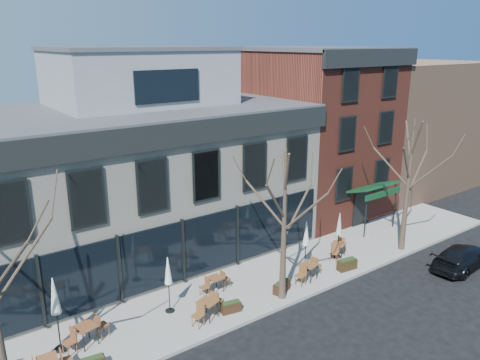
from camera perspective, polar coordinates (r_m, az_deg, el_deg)
ground at (r=23.70m, az=-6.90°, el=-12.63°), size 120.00×120.00×0.00m
sidewalk_front at (r=23.69m, az=2.76°, el=-12.33°), size 33.50×4.70×0.15m
corner_building at (r=26.23m, az=-12.57°, el=1.14°), size 18.39×10.39×11.10m
red_brick_building at (r=33.11m, az=8.36°, el=6.13°), size 8.20×11.78×11.18m
bg_building at (r=41.35m, az=17.38°, el=6.71°), size 12.00×12.00×10.00m
tree_mid at (r=20.75m, az=5.43°, el=-5.35°), size 3.50×3.55×7.04m
tree_right at (r=27.20m, az=19.82°, el=-0.45°), size 3.72×3.77×7.48m
parked_sedan at (r=27.53m, az=25.47°, el=-8.47°), size 4.37×2.01×1.24m
cafe_set_1 at (r=19.93m, az=-18.26°, el=-17.29°), size 1.99×0.96×1.02m
cafe_set_2 at (r=20.61m, az=-3.93°, el=-15.24°), size 1.93×1.13×1.00m
cafe_set_3 at (r=22.56m, az=-3.04°, el=-12.39°), size 1.69×0.71×0.88m
cafe_set_4 at (r=23.76m, az=8.35°, el=-10.79°), size 1.96×0.93×1.01m
cafe_set_5 at (r=26.45m, az=11.88°, el=-8.13°), size 1.78×1.13×0.93m
umbrella_0 at (r=19.14m, az=-21.64°, el=-13.43°), size 0.49×0.49×3.06m
umbrella_1 at (r=20.59m, az=-8.75°, el=-11.20°), size 0.42×0.42×2.60m
umbrella_3 at (r=24.08m, az=8.06°, el=-6.79°), size 0.43×0.43×2.67m
umbrella_4 at (r=25.83m, az=12.00°, el=-5.54°), size 0.41×0.41×2.56m
planter_1 at (r=21.11m, az=-1.12°, el=-15.21°), size 0.93×0.51×0.49m
planter_2 at (r=22.66m, az=5.09°, el=-12.82°), size 1.04×0.65×0.54m
planter_3 at (r=25.18m, az=12.91°, el=-9.98°), size 1.10×0.57×0.59m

